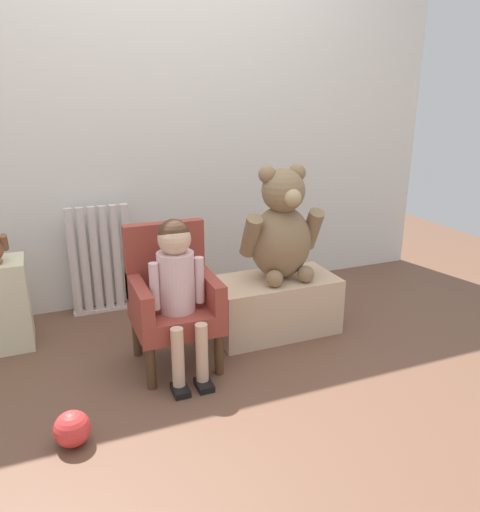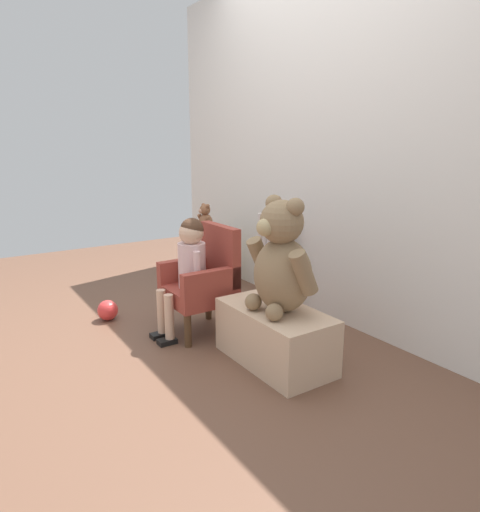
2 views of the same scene
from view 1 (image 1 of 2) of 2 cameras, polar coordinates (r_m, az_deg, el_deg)
name	(u,v)px [view 1 (image 1 of 2)]	position (r m, az deg, el deg)	size (l,w,h in m)	color
ground_plane	(235,396)	(2.28, -0.60, -15.73)	(6.00, 6.00, 0.00)	brown
back_wall	(156,105)	(3.09, -9.62, 16.69)	(3.80, 0.05, 2.40)	silver
radiator	(101,261)	(3.06, -15.60, -0.51)	(0.37, 0.05, 0.65)	silver
child_armchair	(172,297)	(2.42, -7.73, -4.66)	(0.39, 0.39, 0.68)	#943A2E
child_figure	(177,276)	(2.27, -7.19, -2.26)	(0.25, 0.35, 0.74)	beige
low_bench	(274,305)	(2.77, 3.94, -5.59)	(0.67, 0.36, 0.31)	#D0AD8C
large_teddy_bear	(282,230)	(2.65, 4.78, 2.99)	(0.44, 0.31, 0.61)	#876B4B
toy_ball	(72,429)	(2.08, -18.63, -18.21)	(0.14, 0.14, 0.14)	red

